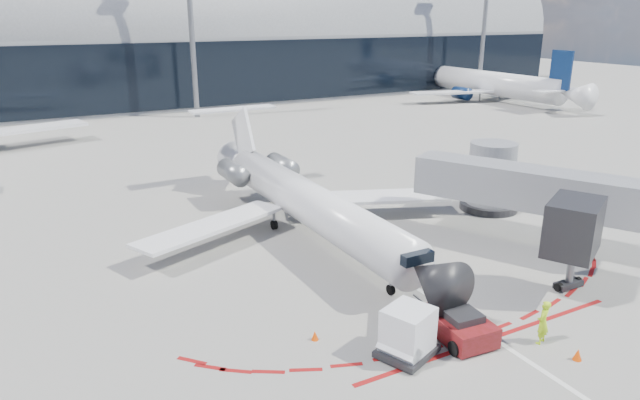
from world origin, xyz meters
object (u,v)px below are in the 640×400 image
uld_container (408,333)px  ramp_worker (543,322)px  regional_jet (302,198)px  pushback_tug (458,325)px

uld_container → ramp_worker: bearing=-40.7°
ramp_worker → regional_jet: bearing=-99.5°
regional_jet → pushback_tug: 14.39m
pushback_tug → uld_container: 2.78m
regional_jet → uld_container: (-2.47, -14.35, -1.19)m
regional_jet → pushback_tug: (0.27, -14.29, -1.65)m
regional_jet → pushback_tug: size_ratio=5.22×
regional_jet → pushback_tug: bearing=-88.9°
ramp_worker → uld_container: 5.85m
uld_container → pushback_tug: bearing=-20.2°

